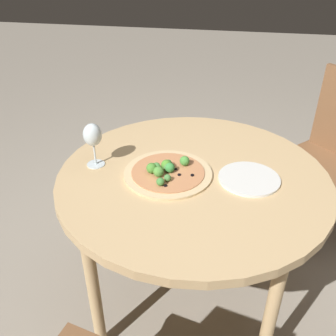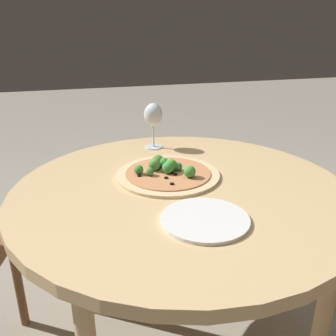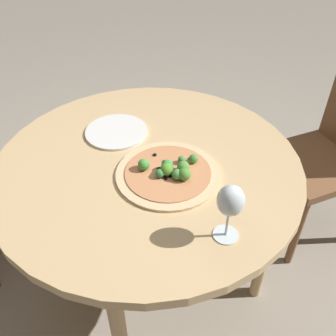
{
  "view_description": "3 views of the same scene",
  "coord_description": "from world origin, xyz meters",
  "views": [
    {
      "loc": [
        0.12,
        -1.27,
        1.56
      ],
      "look_at": [
        -0.1,
        -0.02,
        0.75
      ],
      "focal_mm": 40.0,
      "sensor_mm": 36.0,
      "label": 1
    },
    {
      "loc": [
        1.06,
        -0.32,
        1.24
      ],
      "look_at": [
        -0.1,
        -0.02,
        0.75
      ],
      "focal_mm": 40.0,
      "sensor_mm": 36.0,
      "label": 2
    },
    {
      "loc": [
        -0.88,
        0.54,
        1.57
      ],
      "look_at": [
        -0.1,
        -0.02,
        0.75
      ],
      "focal_mm": 40.0,
      "sensor_mm": 36.0,
      "label": 3
    }
  ],
  "objects": [
    {
      "name": "dining_table",
      "position": [
        0.0,
        0.0,
        0.66
      ],
      "size": [
        1.1,
        1.1,
        0.72
      ],
      "color": "tan",
      "rests_on": "ground_plane"
    },
    {
      "name": "wine_glass",
      "position": [
        -0.41,
        -0.0,
        0.86
      ],
      "size": [
        0.08,
        0.08,
        0.19
      ],
      "color": "silver",
      "rests_on": "dining_table"
    },
    {
      "name": "plate_near",
      "position": [
        0.22,
        0.0,
        0.73
      ],
      "size": [
        0.24,
        0.24,
        0.01
      ],
      "color": "silver",
      "rests_on": "dining_table"
    },
    {
      "name": "pizza",
      "position": [
        -0.1,
        -0.02,
        0.74
      ],
      "size": [
        0.36,
        0.36,
        0.06
      ],
      "color": "#DBBC89",
      "rests_on": "dining_table"
    }
  ]
}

